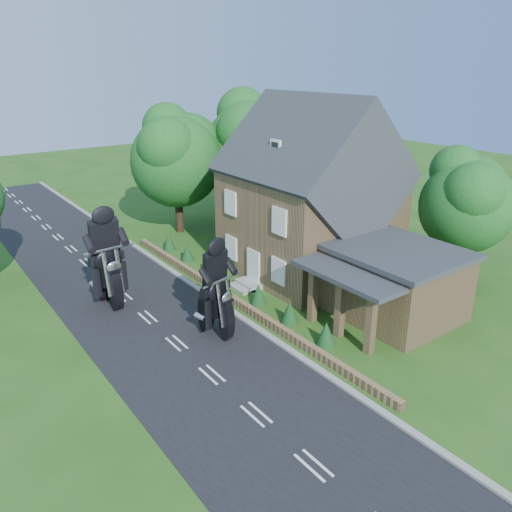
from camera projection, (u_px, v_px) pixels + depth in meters
ground at (212, 375)px, 19.98m from camera, size 120.00×120.00×0.00m
road at (212, 375)px, 19.98m from camera, size 7.00×80.00×0.02m
kerb at (282, 345)px, 21.98m from camera, size 0.30×80.00×0.12m
garden_wall at (232, 298)px, 26.04m from camera, size 0.30×22.00×0.40m
house at (310, 199)px, 28.72m from camera, size 9.54×8.64×10.24m
annex at (393, 282)px, 24.20m from camera, size 7.05×5.94×3.44m
tree_annex_side at (470, 197)px, 27.84m from camera, size 5.64×5.20×7.48m
tree_house_right at (352, 166)px, 33.79m from camera, size 6.51×6.00×8.40m
tree_behind_house at (257, 140)px, 37.69m from camera, size 7.81×7.20×10.08m
tree_behind_left at (180, 153)px, 35.28m from camera, size 6.94×6.40×9.16m
shrub_a at (326, 333)px, 21.96m from camera, size 0.90×0.90×1.10m
shrub_b at (290, 312)px, 23.84m from camera, size 0.90×0.90×1.10m
shrub_c at (258, 294)px, 25.72m from camera, size 0.90×0.90×1.10m
shrub_d at (208, 265)px, 29.47m from camera, size 0.90×0.90×1.10m
shrub_e at (187, 253)px, 31.35m from camera, size 0.90×0.90×1.10m
shrub_f at (169, 242)px, 33.22m from camera, size 0.90×0.90×1.10m
motorcycle_lead at (216, 321)px, 22.66m from camera, size 0.72×1.58×1.43m
motorcycle_follow at (110, 291)px, 25.48m from camera, size 0.51×1.73×1.59m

